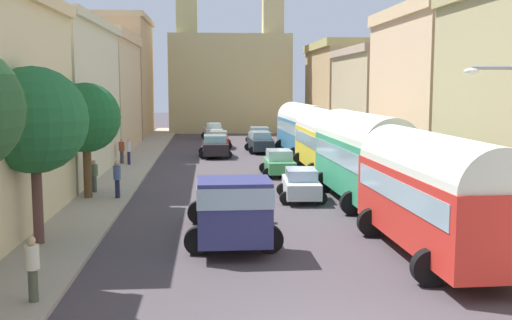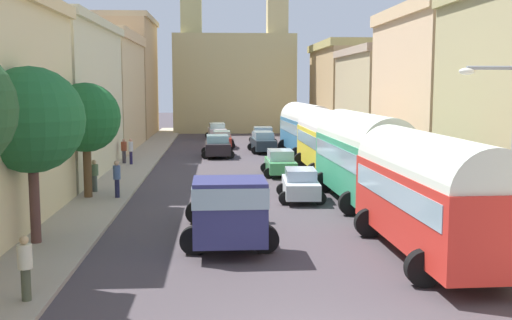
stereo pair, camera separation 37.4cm
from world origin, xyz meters
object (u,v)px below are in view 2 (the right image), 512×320
Objects in this scene: parked_bus_1 at (361,153)px; pedestrian_1 at (25,266)px; parked_bus_2 at (327,138)px; pedestrian_0 at (94,175)px; car_2 at (217,131)px; car_3 at (300,184)px; car_0 at (217,146)px; cargo_truck_0 at (228,207)px; car_4 at (280,163)px; streetlamp_near at (505,148)px; car_6 at (263,136)px; pedestrian_3 at (131,150)px; parked_bus_3 at (305,127)px; pedestrian_2 at (124,150)px; pedestrian_4 at (117,178)px; car_5 at (263,142)px; car_1 at (222,139)px; parked_bus_0 at (429,190)px.

parked_bus_1 is 16.82m from pedestrian_1.
parked_bus_2 is 4.87× the size of pedestrian_0.
car_2 reaches higher than car_3.
parked_bus_1 is at bearing -70.09° from car_0.
car_4 is at bearing 77.90° from cargo_truck_0.
pedestrian_0 is at bearing 136.94° from streetlamp_near.
parked_bus_2 is 2.12× the size of car_6.
car_3 is at bearing 111.22° from streetlamp_near.
pedestrian_3 is (-6.01, 20.00, -0.20)m from cargo_truck_0.
parked_bus_2 reaches higher than pedestrian_3.
parked_bus_1 is 18.00m from parked_bus_3.
car_4 is 11.16m from pedestrian_2.
car_6 is (3.66, 34.40, -0.49)m from cargo_truck_0.
cargo_truck_0 is at bearing -58.18° from pedestrian_4.
pedestrian_4 is (1.56, -12.61, 0.08)m from pedestrian_2.
pedestrian_4 is (-11.13, -16.91, -1.08)m from parked_bus_3.
parked_bus_2 is 8.86m from car_3.
pedestrian_0 is (-9.54, -18.06, 0.15)m from car_5.
pedestrian_1 is at bearing -117.31° from parked_bus_2.
pedestrian_0 is (-10.01, -24.69, 0.20)m from car_6.
pedestrian_2 is (-1.56, 26.25, -0.00)m from pedestrian_1.
car_3 is (3.49, -23.85, 0.02)m from car_1.
parked_bus_0 is 2.17× the size of car_2.
car_0 is 2.44× the size of pedestrian_0.
pedestrian_4 is at bearing -144.60° from parked_bus_2.
parked_bus_2 reaches higher than pedestrian_1.
parked_bus_1 is at bearing 48.43° from pedestrian_1.
car_2 is at bearing 100.82° from streetlamp_near.
pedestrian_4 reaches higher than pedestrian_0.
cargo_truck_0 is at bearing -89.37° from car_2.
pedestrian_0 is (-12.48, -15.25, -1.19)m from parked_bus_3.
car_1 is 1.07× the size of car_4.
parked_bus_0 reaches higher than pedestrian_3.
parked_bus_3 is at bearing 50.69° from pedestrian_0.
parked_bus_1 is 5.26× the size of pedestrian_0.
car_3 is 26.78m from car_6.
pedestrian_0 is (-9.81, 2.09, 0.22)m from car_3.
pedestrian_1 reaches higher than car_6.
car_1 is 22.66m from pedestrian_0.
parked_bus_0 is 29.98m from car_5.
parked_bus_2 is 2.06× the size of car_2.
pedestrian_3 is (-9.33, 4.54, 0.31)m from car_4.
car_0 is at bearing 68.59° from pedestrian_0.
pedestrian_4 is (1.35, -1.66, 0.11)m from pedestrian_0.
pedestrian_1 is 26.30m from pedestrian_2.
car_1 is at bearing 98.32° from car_3.
car_5 is 20.42m from pedestrian_0.
pedestrian_4 is at bearing -105.29° from car_0.
car_3 is 2.12× the size of pedestrian_1.
car_1 is 4.71m from car_6.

